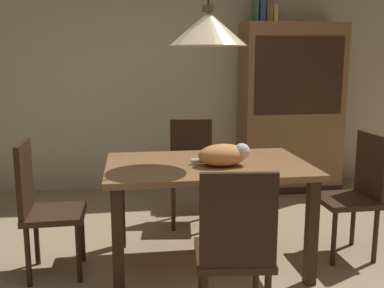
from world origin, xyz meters
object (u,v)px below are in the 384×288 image
Objects in this scene: book_brown_thick at (267,12)px; pendant_lamp at (208,28)px; cat_sleeping at (224,155)px; book_yellow_short at (273,14)px; dining_table at (207,177)px; chair_right_side at (356,189)px; book_green_slim at (255,10)px; book_blue_wide at (260,11)px; chair_near_front at (235,246)px; chair_far_back at (191,167)px; hutch_bookcase at (290,112)px; chair_left_side at (42,203)px.

pendant_lamp is at bearing -118.28° from book_brown_thick.
book_yellow_short reaches higher than cat_sleeping.
dining_table is at bearing -118.28° from book_brown_thick.
book_green_slim is at bearing 100.17° from chair_right_side.
book_green_slim is at bearing 180.00° from book_blue_wide.
chair_near_front is 1.45m from pendant_lamp.
hutch_bookcase is at bearing 35.29° from chair_far_back.
book_green_slim is at bearing 47.55° from chair_far_back.
hutch_bookcase reaches higher than chair_left_side.
chair_left_side is 3.04m from book_blue_wide.
chair_right_side is at bearing -86.28° from book_yellow_short.
hutch_bookcase is 7.71× the size of book_blue_wide.
chair_far_back is (0.01, 0.88, -0.14)m from dining_table.
book_green_slim is (1.94, 1.76, 1.47)m from chair_left_side.
hutch_bookcase is at bearing 54.57° from pendant_lamp.
dining_table is 1.01m from pendant_lamp.
chair_near_front is 3.17m from book_yellow_short.
book_green_slim is 1.08× the size of book_blue_wide.
chair_far_back is 3.88× the size of book_brown_thick.
chair_right_side is 0.50× the size of hutch_bookcase.
book_brown_thick reaches higher than chair_left_side.
hutch_bookcase is at bearing -0.37° from book_yellow_short.
book_blue_wide is 1.00× the size of book_brown_thick.
chair_near_front is at bearing -111.21° from book_yellow_short.
cat_sleeping is 1.51× the size of book_green_slim.
chair_far_back reaches higher than dining_table.
book_brown_thick is (2.07, 1.76, 1.45)m from chair_left_side.
chair_left_side is 1.27m from cat_sleeping.
book_blue_wide is at bearing 45.60° from chair_far_back.
chair_far_back is at bearing 95.34° from cat_sleeping.
book_yellow_short is at bearing 179.63° from hutch_bookcase.
chair_left_side is (-2.26, -0.00, 0.00)m from chair_right_side.
hutch_bookcase is 9.25× the size of book_yellow_short.
chair_right_side is at bearing -93.94° from hutch_bookcase.
chair_right_side is at bearing 0.05° from dining_table.
hutch_bookcase is 1.08m from book_yellow_short.
book_brown_thick is at bearing 0.00° from book_blue_wide.
chair_right_side is at bearing -84.05° from book_brown_thick.
cat_sleeping is (1.23, -0.09, 0.32)m from chair_left_side.
hutch_bookcase is at bearing 36.48° from chair_left_side.
chair_far_back is 1.00× the size of chair_near_front.
cat_sleeping is 2.31m from book_blue_wide.
book_brown_thick is 0.07m from book_yellow_short.
chair_far_back is 3.58× the size of book_green_slim.
book_green_slim is (0.81, 1.76, 0.32)m from pendant_lamp.
book_yellow_short reaches higher than hutch_bookcase.
chair_far_back is 1.00× the size of chair_left_side.
book_yellow_short is at bearing 93.72° from chair_right_side.
chair_far_back is at bearing 89.44° from chair_near_front.
dining_table is 1.51× the size of chair_right_side.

